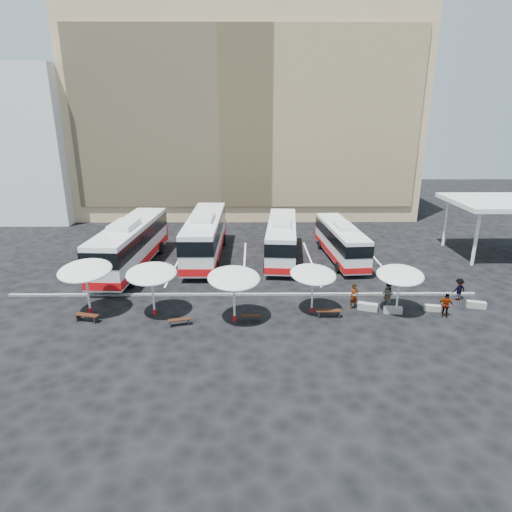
{
  "coord_description": "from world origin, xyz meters",
  "views": [
    {
      "loc": [
        0.77,
        -28.26,
        12.5
      ],
      "look_at": [
        1.0,
        3.0,
        2.2
      ],
      "focal_mm": 30.0,
      "sensor_mm": 36.0,
      "label": 1
    }
  ],
  "objects_px": {
    "bus_3": "(341,240)",
    "wood_bench_0": "(87,316)",
    "passenger_3": "(459,289)",
    "wood_bench_3": "(329,312)",
    "sunshade_4": "(400,275)",
    "passenger_1": "(388,295)",
    "conc_bench_3": "(476,305)",
    "bus_0": "(131,243)",
    "conc_bench_2": "(432,308)",
    "passenger_0": "(354,296)",
    "bus_1": "(205,235)",
    "wood_bench_1": "(179,321)",
    "conc_bench_0": "(367,307)",
    "sunshade_3": "(313,275)",
    "sunshade_0": "(85,271)",
    "conc_bench_1": "(393,310)",
    "bus_2": "(282,238)",
    "wood_bench_2": "(251,317)",
    "passenger_2": "(446,305)",
    "sunshade_1": "(151,274)"
  },
  "relations": [
    {
      "from": "sunshade_0",
      "to": "conc_bench_3",
      "type": "bearing_deg",
      "value": 1.47
    },
    {
      "from": "wood_bench_0",
      "to": "bus_3",
      "type": "bearing_deg",
      "value": 33.91
    },
    {
      "from": "bus_2",
      "to": "sunshade_3",
      "type": "distance_m",
      "value": 11.57
    },
    {
      "from": "bus_1",
      "to": "conc_bench_3",
      "type": "distance_m",
      "value": 22.59
    },
    {
      "from": "conc_bench_1",
      "to": "wood_bench_3",
      "type": "bearing_deg",
      "value": -172.29
    },
    {
      "from": "sunshade_3",
      "to": "conc_bench_2",
      "type": "xyz_separation_m",
      "value": [
        8.14,
        0.16,
        -2.48
      ]
    },
    {
      "from": "bus_0",
      "to": "sunshade_0",
      "type": "height_order",
      "value": "bus_0"
    },
    {
      "from": "sunshade_4",
      "to": "conc_bench_2",
      "type": "height_order",
      "value": "sunshade_4"
    },
    {
      "from": "passenger_1",
      "to": "conc_bench_3",
      "type": "bearing_deg",
      "value": -135.92
    },
    {
      "from": "wood_bench_3",
      "to": "conc_bench_0",
      "type": "xyz_separation_m",
      "value": [
        2.81,
        1.07,
        -0.14
      ]
    },
    {
      "from": "sunshade_4",
      "to": "wood_bench_0",
      "type": "relative_size",
      "value": 2.25
    },
    {
      "from": "bus_3",
      "to": "conc_bench_0",
      "type": "bearing_deg",
      "value": -95.55
    },
    {
      "from": "passenger_3",
      "to": "passenger_2",
      "type": "bearing_deg",
      "value": 38.36
    },
    {
      "from": "sunshade_0",
      "to": "wood_bench_1",
      "type": "relative_size",
      "value": 2.45
    },
    {
      "from": "bus_3",
      "to": "wood_bench_0",
      "type": "relative_size",
      "value": 6.72
    },
    {
      "from": "bus_2",
      "to": "bus_3",
      "type": "xyz_separation_m",
      "value": [
        5.33,
        -0.26,
        -0.16
      ]
    },
    {
      "from": "wood_bench_2",
      "to": "passenger_0",
      "type": "distance_m",
      "value": 7.25
    },
    {
      "from": "bus_0",
      "to": "sunshade_3",
      "type": "relative_size",
      "value": 3.53
    },
    {
      "from": "passenger_3",
      "to": "wood_bench_3",
      "type": "bearing_deg",
      "value": 1.96
    },
    {
      "from": "sunshade_1",
      "to": "passenger_0",
      "type": "bearing_deg",
      "value": 3.86
    },
    {
      "from": "bus_0",
      "to": "sunshade_0",
      "type": "bearing_deg",
      "value": -89.38
    },
    {
      "from": "bus_3",
      "to": "sunshade_3",
      "type": "height_order",
      "value": "bus_3"
    },
    {
      "from": "passenger_3",
      "to": "conc_bench_1",
      "type": "bearing_deg",
      "value": 8.15
    },
    {
      "from": "bus_3",
      "to": "passenger_3",
      "type": "relative_size",
      "value": 6.9
    },
    {
      "from": "wood_bench_1",
      "to": "wood_bench_3",
      "type": "height_order",
      "value": "wood_bench_3"
    },
    {
      "from": "bus_1",
      "to": "passenger_2",
      "type": "xyz_separation_m",
      "value": [
        16.84,
        -12.42,
        -1.37
      ]
    },
    {
      "from": "wood_bench_3",
      "to": "bus_1",
      "type": "bearing_deg",
      "value": 126.65
    },
    {
      "from": "sunshade_0",
      "to": "sunshade_1",
      "type": "height_order",
      "value": "sunshade_0"
    },
    {
      "from": "wood_bench_1",
      "to": "conc_bench_0",
      "type": "height_order",
      "value": "conc_bench_0"
    },
    {
      "from": "bus_3",
      "to": "wood_bench_1",
      "type": "distance_m",
      "value": 18.16
    },
    {
      "from": "passenger_3",
      "to": "sunshade_4",
      "type": "bearing_deg",
      "value": 8.88
    },
    {
      "from": "wood_bench_0",
      "to": "conc_bench_0",
      "type": "height_order",
      "value": "conc_bench_0"
    },
    {
      "from": "passenger_0",
      "to": "passenger_1",
      "type": "relative_size",
      "value": 0.96
    },
    {
      "from": "wood_bench_1",
      "to": "passenger_0",
      "type": "bearing_deg",
      "value": 12.0
    },
    {
      "from": "bus_0",
      "to": "conc_bench_2",
      "type": "relative_size",
      "value": 12.82
    },
    {
      "from": "sunshade_4",
      "to": "bus_1",
      "type": "bearing_deg",
      "value": 139.49
    },
    {
      "from": "conc_bench_2",
      "to": "wood_bench_1",
      "type": "bearing_deg",
      "value": -173.16
    },
    {
      "from": "sunshade_4",
      "to": "wood_bench_1",
      "type": "relative_size",
      "value": 2.54
    },
    {
      "from": "sunshade_1",
      "to": "sunshade_3",
      "type": "xyz_separation_m",
      "value": [
        10.4,
        0.31,
        -0.2
      ]
    },
    {
      "from": "bus_2",
      "to": "wood_bench_1",
      "type": "distance_m",
      "value": 15.23
    },
    {
      "from": "wood_bench_2",
      "to": "conc_bench_1",
      "type": "height_order",
      "value": "conc_bench_1"
    },
    {
      "from": "sunshade_1",
      "to": "sunshade_0",
      "type": "bearing_deg",
      "value": 177.0
    },
    {
      "from": "passenger_0",
      "to": "sunshade_0",
      "type": "bearing_deg",
      "value": 156.16
    },
    {
      "from": "sunshade_0",
      "to": "wood_bench_2",
      "type": "relative_size",
      "value": 2.63
    },
    {
      "from": "conc_bench_0",
      "to": "wood_bench_1",
      "type": "bearing_deg",
      "value": -170.17
    },
    {
      "from": "wood_bench_2",
      "to": "conc_bench_3",
      "type": "xyz_separation_m",
      "value": [
        15.37,
        1.87,
        -0.09
      ]
    },
    {
      "from": "passenger_0",
      "to": "passenger_3",
      "type": "distance_m",
      "value": 7.86
    },
    {
      "from": "bus_1",
      "to": "sunshade_1",
      "type": "relative_size",
      "value": 3.69
    },
    {
      "from": "sunshade_0",
      "to": "wood_bench_0",
      "type": "relative_size",
      "value": 2.17
    },
    {
      "from": "wood_bench_2",
      "to": "passenger_3",
      "type": "xyz_separation_m",
      "value": [
        14.72,
        3.23,
        0.48
      ]
    }
  ]
}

